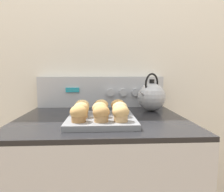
% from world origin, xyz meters
% --- Properties ---
extents(wall_back, '(8.00, 0.05, 2.40)m').
position_xyz_m(wall_back, '(0.00, 0.67, 1.20)').
color(wall_back, silver).
rests_on(wall_back, ground_plane).
extents(control_panel, '(0.74, 0.07, 0.18)m').
position_xyz_m(control_panel, '(0.00, 0.62, 0.99)').
color(control_panel, '#B7BABF').
rests_on(control_panel, stove_range).
extents(muffin_pan, '(0.28, 0.28, 0.02)m').
position_xyz_m(muffin_pan, '(-0.00, 0.23, 0.91)').
color(muffin_pan, slate).
rests_on(muffin_pan, stove_range).
extents(muffin_r0_c0, '(0.06, 0.06, 0.06)m').
position_xyz_m(muffin_r0_c0, '(-0.08, 0.16, 0.95)').
color(muffin_r0_c0, olive).
rests_on(muffin_r0_c0, muffin_pan).
extents(muffin_r0_c1, '(0.06, 0.06, 0.06)m').
position_xyz_m(muffin_r0_c1, '(-0.00, 0.15, 0.95)').
color(muffin_r0_c1, '#A37A4C').
rests_on(muffin_r0_c1, muffin_pan).
extents(muffin_r0_c2, '(0.06, 0.06, 0.06)m').
position_xyz_m(muffin_r0_c2, '(0.07, 0.15, 0.95)').
color(muffin_r0_c2, tan).
rests_on(muffin_r0_c2, muffin_pan).
extents(muffin_r1_c0, '(0.06, 0.06, 0.06)m').
position_xyz_m(muffin_r1_c0, '(-0.08, 0.23, 0.95)').
color(muffin_r1_c0, tan).
rests_on(muffin_r1_c0, muffin_pan).
extents(muffin_r1_c1, '(0.06, 0.06, 0.06)m').
position_xyz_m(muffin_r1_c1, '(-0.01, 0.23, 0.95)').
color(muffin_r1_c1, tan).
rests_on(muffin_r1_c1, muffin_pan).
extents(muffin_r1_c2, '(0.06, 0.06, 0.06)m').
position_xyz_m(muffin_r1_c2, '(0.08, 0.24, 0.95)').
color(muffin_r1_c2, tan).
rests_on(muffin_r1_c2, muffin_pan).
extents(muffin_r2_c0, '(0.06, 0.06, 0.06)m').
position_xyz_m(muffin_r2_c0, '(-0.09, 0.31, 0.95)').
color(muffin_r2_c0, olive).
rests_on(muffin_r2_c0, muffin_pan).
extents(muffin_r2_c1, '(0.06, 0.06, 0.06)m').
position_xyz_m(muffin_r2_c1, '(-0.00, 0.31, 0.95)').
color(muffin_r2_c1, olive).
rests_on(muffin_r2_c1, muffin_pan).
extents(muffin_r2_c2, '(0.06, 0.06, 0.06)m').
position_xyz_m(muffin_r2_c2, '(0.08, 0.31, 0.95)').
color(muffin_r2_c2, olive).
rests_on(muffin_r2_c2, muffin_pan).
extents(tea_kettle, '(0.17, 0.16, 0.20)m').
position_xyz_m(tea_kettle, '(0.27, 0.47, 0.98)').
color(tea_kettle, '#ADAFB5').
rests_on(tea_kettle, stove_range).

